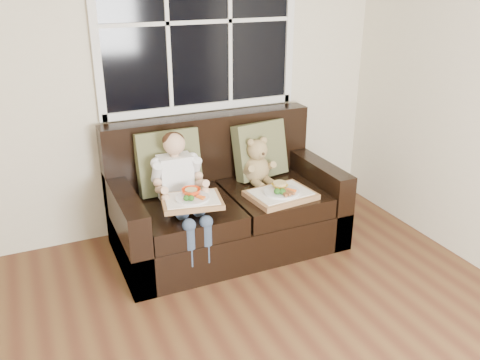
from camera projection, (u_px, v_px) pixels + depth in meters
name	position (u px, v px, depth m)	size (l,w,h in m)	color
room_walls	(259.00, 126.00, 1.49)	(4.52, 5.02, 2.71)	beige
window_back	(199.00, 22.00, 3.83)	(1.62, 0.04, 1.37)	black
loveseat	(224.00, 206.00, 3.95)	(1.70, 0.92, 0.96)	black
pillow_left	(168.00, 162.00, 3.79)	(0.47, 0.22, 0.49)	#636740
pillow_right	(260.00, 150.00, 4.08)	(0.47, 0.28, 0.46)	#636740
child	(180.00, 182.00, 3.59)	(0.35, 0.58, 0.79)	white
teddy_bear	(257.00, 164.00, 3.99)	(0.23, 0.29, 0.38)	tan
tray_left	(192.00, 199.00, 3.44)	(0.45, 0.37, 0.09)	#966444
tray_right	(281.00, 194.00, 3.76)	(0.50, 0.40, 0.11)	#966444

